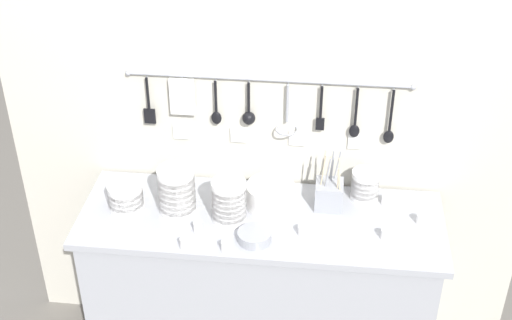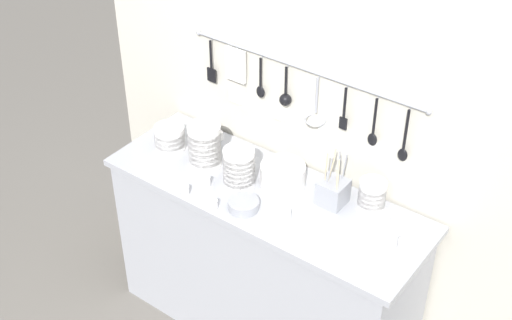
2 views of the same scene
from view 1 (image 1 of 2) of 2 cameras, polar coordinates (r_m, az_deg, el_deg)
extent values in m
cube|color=#9EA0A8|center=(2.99, 0.39, -4.83)|extent=(1.52, 0.53, 0.03)
cube|color=#9EA0A8|center=(3.28, 0.36, -10.92)|extent=(1.46, 0.51, 0.85)
cube|color=beige|center=(3.18, 0.96, -0.21)|extent=(2.32, 0.04, 1.92)
cylinder|color=#93969E|center=(2.94, 0.98, 6.42)|extent=(1.18, 0.01, 0.01)
sphere|color=#93969E|center=(3.04, -10.19, 6.87)|extent=(0.02, 0.02, 0.02)
sphere|color=#93969E|center=(2.95, 12.48, 5.71)|extent=(0.02, 0.02, 0.02)
cylinder|color=black|center=(3.05, -8.65, 5.23)|extent=(0.01, 0.01, 0.15)
cube|color=black|center=(3.10, -8.49, 3.50)|extent=(0.05, 0.01, 0.07)
cylinder|color=#93969E|center=(3.02, -8.73, 6.71)|extent=(0.00, 0.01, 0.02)
cube|color=silver|center=(3.02, -5.90, 5.06)|extent=(0.11, 0.02, 0.16)
cylinder|color=#93969E|center=(2.99, -5.95, 6.62)|extent=(0.01, 0.01, 0.02)
cylinder|color=black|center=(2.99, -3.24, 5.03)|extent=(0.01, 0.01, 0.15)
ellipsoid|color=black|center=(3.04, -3.18, 3.38)|extent=(0.04, 0.02, 0.06)
cylinder|color=#93969E|center=(2.96, -3.25, 6.51)|extent=(0.01, 0.01, 0.02)
cylinder|color=black|center=(2.97, -0.59, 4.92)|extent=(0.01, 0.01, 0.15)
sphere|color=black|center=(3.02, -0.58, 3.37)|extent=(0.06, 0.06, 0.06)
cylinder|color=#93969E|center=(2.95, -0.57, 6.38)|extent=(0.01, 0.01, 0.02)
cylinder|color=#93969E|center=(2.96, 2.54, 4.53)|extent=(0.01, 0.01, 0.17)
torus|color=#93969E|center=(3.03, 2.48, 2.44)|extent=(0.10, 0.10, 0.01)
cylinder|color=#93969E|center=(2.93, 2.60, 6.22)|extent=(0.01, 0.01, 0.02)
cylinder|color=black|center=(2.96, 5.24, 4.56)|extent=(0.01, 0.01, 0.15)
cube|color=black|center=(3.00, 5.14, 2.89)|extent=(0.04, 0.01, 0.06)
cylinder|color=#93969E|center=(2.93, 5.32, 6.06)|extent=(0.01, 0.01, 0.02)
cylinder|color=black|center=(2.96, 8.03, 4.18)|extent=(0.01, 0.01, 0.18)
ellipsoid|color=black|center=(3.02, 7.87, 2.31)|extent=(0.04, 0.02, 0.06)
cylinder|color=#93969E|center=(2.93, 8.17, 5.89)|extent=(0.01, 0.01, 0.02)
cylinder|color=black|center=(2.98, 10.78, 3.84)|extent=(0.01, 0.01, 0.19)
ellipsoid|color=black|center=(3.04, 10.55, 1.83)|extent=(0.04, 0.02, 0.06)
cylinder|color=#93969E|center=(2.94, 10.98, 5.70)|extent=(0.00, 0.01, 0.02)
cube|color=white|center=(3.13, -6.01, 2.29)|extent=(0.07, 0.01, 0.07)
cube|color=white|center=(3.09, -1.40, 2.03)|extent=(0.07, 0.01, 0.07)
cube|color=white|center=(3.07, 3.30, 1.76)|extent=(0.07, 0.01, 0.07)
cube|color=white|center=(3.07, 8.03, 1.48)|extent=(0.07, 0.01, 0.07)
cylinder|color=white|center=(2.96, -2.15, -4.43)|extent=(0.14, 0.14, 0.04)
cylinder|color=white|center=(2.94, -2.16, -4.06)|extent=(0.14, 0.14, 0.04)
cylinder|color=white|center=(2.93, -2.17, -3.68)|extent=(0.14, 0.14, 0.04)
cylinder|color=white|center=(2.91, -2.18, -3.30)|extent=(0.14, 0.14, 0.04)
cylinder|color=white|center=(2.90, -2.19, -2.91)|extent=(0.14, 0.14, 0.04)
cylinder|color=white|center=(2.88, -2.20, -2.52)|extent=(0.14, 0.14, 0.04)
cylinder|color=white|center=(2.87, -2.21, -2.13)|extent=(0.14, 0.14, 0.04)
cylinder|color=white|center=(3.01, -6.25, -3.74)|extent=(0.15, 0.15, 0.05)
cylinder|color=white|center=(3.00, -6.28, -3.33)|extent=(0.15, 0.15, 0.05)
cylinder|color=white|center=(2.98, -6.32, -2.90)|extent=(0.15, 0.15, 0.05)
cylinder|color=white|center=(2.97, -6.35, -2.48)|extent=(0.15, 0.15, 0.05)
cylinder|color=white|center=(2.95, -6.38, -2.05)|extent=(0.15, 0.15, 0.05)
cylinder|color=white|center=(2.93, -6.41, -1.61)|extent=(0.15, 0.15, 0.05)
cylinder|color=white|center=(2.92, -6.44, -1.17)|extent=(0.15, 0.15, 0.05)
cylinder|color=white|center=(3.11, 8.64, -2.70)|extent=(0.12, 0.12, 0.04)
cylinder|color=white|center=(3.10, 8.68, -2.35)|extent=(0.12, 0.12, 0.04)
cylinder|color=white|center=(3.08, 8.72, -2.00)|extent=(0.12, 0.12, 0.04)
cylinder|color=white|center=(3.07, 8.75, -1.64)|extent=(0.12, 0.12, 0.04)
cylinder|color=white|center=(3.06, 8.79, -1.29)|extent=(0.12, 0.12, 0.04)
cylinder|color=white|center=(3.06, -10.33, -3.51)|extent=(0.15, 0.15, 0.05)
cylinder|color=white|center=(3.05, -10.37, -3.13)|extent=(0.15, 0.15, 0.05)
cylinder|color=white|center=(3.03, -10.42, -2.75)|extent=(0.15, 0.15, 0.05)
cylinder|color=white|center=(3.02, -10.47, -2.37)|extent=(0.15, 0.15, 0.05)
cylinder|color=white|center=(3.04, 1.15, -3.59)|extent=(0.20, 0.20, 0.01)
cylinder|color=white|center=(3.04, 1.15, -3.44)|extent=(0.20, 0.20, 0.01)
cylinder|color=white|center=(3.03, 1.15, -3.30)|extent=(0.20, 0.20, 0.01)
cylinder|color=white|center=(3.03, 1.15, -3.15)|extent=(0.20, 0.20, 0.01)
cylinder|color=white|center=(3.02, 1.16, -3.00)|extent=(0.20, 0.20, 0.01)
cylinder|color=white|center=(3.01, 1.16, -2.86)|extent=(0.20, 0.20, 0.01)
cylinder|color=white|center=(3.01, 1.16, -2.71)|extent=(0.20, 0.20, 0.01)
cylinder|color=white|center=(3.00, 1.16, -2.56)|extent=(0.20, 0.20, 0.01)
cylinder|color=white|center=(3.00, 1.16, -2.41)|extent=(0.20, 0.20, 0.01)
cylinder|color=white|center=(2.99, 1.17, -2.26)|extent=(0.20, 0.20, 0.01)
cylinder|color=white|center=(2.99, 1.17, -2.11)|extent=(0.20, 0.20, 0.01)
cylinder|color=#93969E|center=(2.85, -0.12, -6.11)|extent=(0.14, 0.14, 0.04)
cube|color=#93969E|center=(3.02, 5.86, -2.78)|extent=(0.12, 0.12, 0.12)
cylinder|color=#93969E|center=(2.95, 5.68, -1.46)|extent=(0.03, 0.01, 0.20)
cylinder|color=#C6B793|center=(2.95, 6.56, -1.90)|extent=(0.01, 0.02, 0.16)
cylinder|color=#93969E|center=(3.00, 6.07, -1.17)|extent=(0.01, 0.01, 0.17)
cylinder|color=#C6B793|center=(2.94, 6.71, -1.64)|extent=(0.02, 0.03, 0.20)
cylinder|color=#C6B793|center=(2.96, 5.67, -1.39)|extent=(0.03, 0.03, 0.19)
cylinder|color=#C6B793|center=(2.99, 5.38, -0.91)|extent=(0.02, 0.03, 0.19)
cylinder|color=#93969E|center=(3.00, 6.44, -0.84)|extent=(0.03, 0.02, 0.20)
cylinder|color=#93969E|center=(2.99, 6.02, -0.79)|extent=(0.02, 0.03, 0.21)
cylinder|color=#C6B793|center=(2.95, 5.34, -1.24)|extent=(0.02, 0.03, 0.21)
cylinder|color=white|center=(2.88, 3.73, -5.64)|extent=(0.04, 0.04, 0.04)
cylinder|color=white|center=(2.83, -5.74, -6.65)|extent=(0.04, 0.04, 0.04)
cylinder|color=white|center=(2.80, -2.45, -6.91)|extent=(0.04, 0.04, 0.04)
cylinder|color=white|center=(3.19, -6.89, -1.55)|extent=(0.04, 0.04, 0.04)
cylinder|color=white|center=(3.09, 10.35, -3.17)|extent=(0.04, 0.04, 0.04)
cylinder|color=white|center=(2.90, -4.67, -5.35)|extent=(0.04, 0.04, 0.04)
cylinder|color=white|center=(2.90, 10.31, -5.86)|extent=(0.04, 0.04, 0.04)
cylinder|color=white|center=(3.01, 13.05, -4.62)|extent=(0.04, 0.04, 0.04)
camera|label=2|loc=(1.26, 87.09, 10.92)|focal=50.00mm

